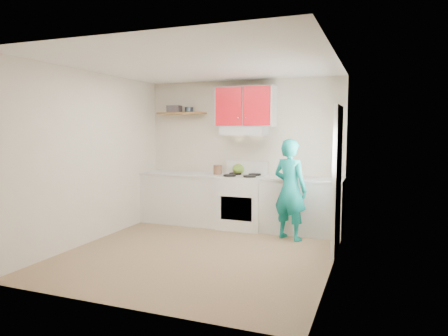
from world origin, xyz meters
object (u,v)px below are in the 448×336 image
at_px(kettle, 238,169).
at_px(tin, 189,110).
at_px(stove, 242,202).
at_px(crock, 218,170).
at_px(person, 290,189).

bearing_deg(kettle, tin, -154.95).
height_order(stove, crock, crock).
height_order(tin, person, tin).
distance_m(kettle, crock, 0.38).
bearing_deg(tin, stove, -10.44).
relative_size(tin, crock, 0.84).
height_order(crock, person, person).
height_order(stove, kettle, kettle).
bearing_deg(kettle, stove, -32.68).
bearing_deg(stove, person, -24.96).
height_order(stove, person, person).
distance_m(tin, person, 2.50).
relative_size(tin, kettle, 0.72).
height_order(tin, kettle, tin).
distance_m(stove, person, 1.08).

